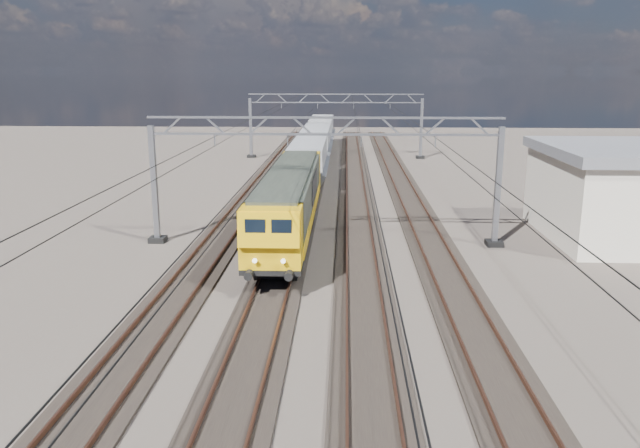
{
  "coord_description": "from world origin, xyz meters",
  "views": [
    {
      "loc": [
        1.17,
        -29.89,
        9.45
      ],
      "look_at": [
        -0.02,
        -1.11,
        2.4
      ],
      "focal_mm": 35.0,
      "sensor_mm": 36.0,
      "label": 1
    }
  ],
  "objects_px": {
    "hopper_wagon_lead": "(308,159)",
    "hopper_wagon_mid": "(316,141)",
    "locomotive": "(290,199)",
    "hopper_wagon_third": "(321,129)",
    "catenary_gantry_mid": "(324,175)",
    "catenary_gantry_far": "(336,123)"
  },
  "relations": [
    {
      "from": "catenary_gantry_far",
      "to": "hopper_wagon_third",
      "type": "height_order",
      "value": "catenary_gantry_far"
    },
    {
      "from": "locomotive",
      "to": "hopper_wagon_mid",
      "type": "relative_size",
      "value": 1.62
    },
    {
      "from": "locomotive",
      "to": "hopper_wagon_lead",
      "type": "relative_size",
      "value": 1.62
    },
    {
      "from": "catenary_gantry_far",
      "to": "hopper_wagon_mid",
      "type": "bearing_deg",
      "value": -124.22
    },
    {
      "from": "catenary_gantry_far",
      "to": "hopper_wagon_third",
      "type": "distance_m",
      "value": 11.56
    },
    {
      "from": "hopper_wagon_mid",
      "to": "catenary_gantry_mid",
      "type": "bearing_deg",
      "value": -86.54
    },
    {
      "from": "catenary_gantry_far",
      "to": "locomotive",
      "type": "height_order",
      "value": "catenary_gantry_far"
    },
    {
      "from": "hopper_wagon_third",
      "to": "hopper_wagon_mid",
      "type": "bearing_deg",
      "value": -90.0
    },
    {
      "from": "catenary_gantry_far",
      "to": "catenary_gantry_mid",
      "type": "bearing_deg",
      "value": -90.0
    },
    {
      "from": "hopper_wagon_third",
      "to": "hopper_wagon_lead",
      "type": "bearing_deg",
      "value": -90.0
    },
    {
      "from": "catenary_gantry_far",
      "to": "hopper_wagon_mid",
      "type": "xyz_separation_m",
      "value": [
        -2.0,
        -2.94,
        -1.67
      ]
    },
    {
      "from": "catenary_gantry_mid",
      "to": "catenary_gantry_far",
      "type": "bearing_deg",
      "value": 90.0
    },
    {
      "from": "hopper_wagon_lead",
      "to": "hopper_wagon_mid",
      "type": "height_order",
      "value": "same"
    },
    {
      "from": "catenary_gantry_mid",
      "to": "hopper_wagon_mid",
      "type": "height_order",
      "value": "catenary_gantry_mid"
    },
    {
      "from": "hopper_wagon_mid",
      "to": "hopper_wagon_third",
      "type": "height_order",
      "value": "same"
    },
    {
      "from": "catenary_gantry_mid",
      "to": "hopper_wagon_mid",
      "type": "xyz_separation_m",
      "value": [
        -2.0,
        33.06,
        -1.67
      ]
    },
    {
      "from": "catenary_gantry_far",
      "to": "hopper_wagon_third",
      "type": "bearing_deg",
      "value": 100.07
    },
    {
      "from": "hopper_wagon_lead",
      "to": "hopper_wagon_mid",
      "type": "relative_size",
      "value": 1.0
    },
    {
      "from": "hopper_wagon_lead",
      "to": "locomotive",
      "type": "bearing_deg",
      "value": -90.0
    },
    {
      "from": "catenary_gantry_far",
      "to": "hopper_wagon_lead",
      "type": "height_order",
      "value": "catenary_gantry_far"
    },
    {
      "from": "locomotive",
      "to": "hopper_wagon_third",
      "type": "height_order",
      "value": "locomotive"
    },
    {
      "from": "catenary_gantry_mid",
      "to": "locomotive",
      "type": "distance_m",
      "value": 2.8
    }
  ]
}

